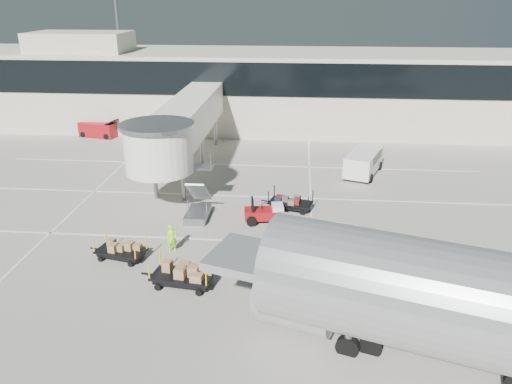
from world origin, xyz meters
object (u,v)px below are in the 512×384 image
baggage_tug (264,213)px  box_cart_far (119,251)px  ground_worker (172,238)px  minivan (364,160)px  box_cart_near (180,275)px  belt_loader (99,130)px  suitcase_cart (291,203)px

baggage_tug → box_cart_far: bearing=-152.7°
ground_worker → minivan: bearing=23.0°
box_cart_near → belt_loader: bearing=126.5°
baggage_tug → suitcase_cart: size_ratio=0.72×
box_cart_near → ground_worker: (-1.23, 3.43, 0.27)m
baggage_tug → box_cart_near: baggage_tug is taller
baggage_tug → box_cart_far: 9.43m
box_cart_near → box_cart_far: bearing=157.0°
box_cart_near → minivan: size_ratio=0.71×
belt_loader → ground_worker: bearing=-47.4°
box_cart_far → belt_loader: bearing=126.4°
suitcase_cart → box_cart_near: (-5.35, -9.93, 0.07)m
suitcase_cart → ground_worker: 9.25m
box_cart_far → box_cart_near: bearing=-18.2°
baggage_tug → suitcase_cart: bearing=41.3°
box_cart_far → belt_loader: belt_loader is taller
suitcase_cart → box_cart_far: (-9.29, -7.58, -0.02)m
box_cart_far → ground_worker: (2.71, 1.08, 0.36)m
baggage_tug → box_cart_far: size_ratio=0.77×
baggage_tug → belt_loader: belt_loader is taller
ground_worker → belt_loader: 27.08m
box_cart_near → ground_worker: ground_worker is taller
box_cart_near → box_cart_far: size_ratio=1.14×
ground_worker → minivan: minivan is taller
box_cart_near → belt_loader: (-14.70, 26.92, 0.17)m
baggage_tug → box_cart_near: 8.74m
box_cart_far → ground_worker: bearing=34.4°
suitcase_cart → minivan: size_ratio=0.66×
suitcase_cart → box_cart_far: size_ratio=1.07×
baggage_tug → minivan: bearing=44.3°
box_cart_near → minivan: bearing=66.0°
belt_loader → minivan: bearing=-6.8°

